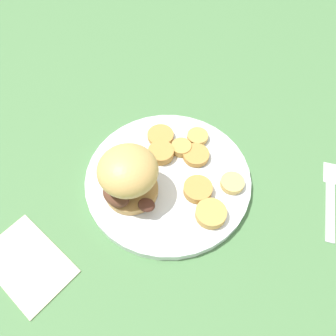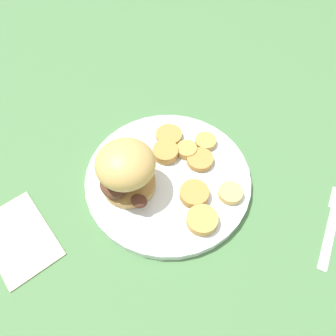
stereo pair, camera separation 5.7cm
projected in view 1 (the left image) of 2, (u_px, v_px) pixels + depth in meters
name	position (u px, v px, depth m)	size (l,w,h in m)	color
ground_plane	(168.00, 181.00, 0.60)	(4.00, 4.00, 0.00)	#4C7A47
dinner_plate	(168.00, 178.00, 0.59)	(0.30, 0.30, 0.02)	white
sandwich	(128.00, 176.00, 0.53)	(0.10, 0.11, 0.10)	tan
potato_round_0	(232.00, 183.00, 0.57)	(0.04, 0.04, 0.01)	#DBB766
potato_round_1	(211.00, 213.00, 0.54)	(0.05, 0.05, 0.01)	tan
potato_round_2	(161.00, 153.00, 0.61)	(0.05, 0.05, 0.02)	#BC8942
potato_round_3	(181.00, 147.00, 0.61)	(0.04, 0.04, 0.01)	tan
potato_round_4	(196.00, 155.00, 0.61)	(0.05, 0.05, 0.01)	#BC8942
potato_round_5	(161.00, 136.00, 0.63)	(0.05, 0.05, 0.01)	#BC8942
potato_round_6	(198.00, 137.00, 0.63)	(0.04, 0.04, 0.01)	tan
potato_round_7	(198.00, 189.00, 0.56)	(0.05, 0.05, 0.02)	#BC8942
fork	(330.00, 198.00, 0.58)	(0.08, 0.16, 0.00)	silver
napkin	(27.00, 263.00, 0.51)	(0.15, 0.09, 0.01)	beige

